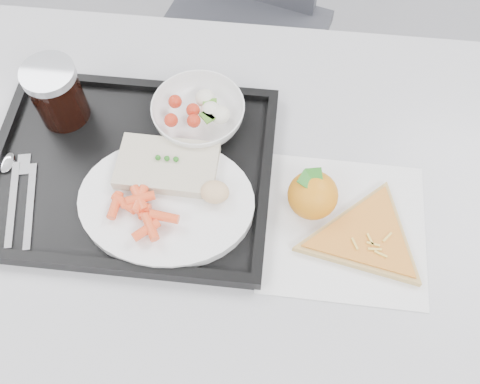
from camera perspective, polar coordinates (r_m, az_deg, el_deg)
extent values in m
cube|color=#B3B3B6|center=(0.86, -3.43, -1.98)|extent=(1.20, 0.80, 0.03)
cylinder|color=#47474C|center=(1.48, -21.94, 5.30)|extent=(0.04, 0.04, 0.72)
cylinder|color=#47474C|center=(1.42, 21.61, 1.52)|extent=(0.04, 0.04, 0.72)
cube|color=#323339|center=(1.45, -0.69, 15.00)|extent=(0.52, 0.52, 0.04)
cylinder|color=#47474C|center=(1.55, -8.00, 4.51)|extent=(0.03, 0.03, 0.43)
cylinder|color=#47474C|center=(1.52, 5.42, 3.34)|extent=(0.03, 0.03, 0.43)
cylinder|color=#47474C|center=(1.76, -5.94, 14.31)|extent=(0.03, 0.03, 0.43)
cylinder|color=#47474C|center=(1.74, 6.15, 13.39)|extent=(0.03, 0.03, 0.43)
cube|color=black|center=(0.88, -11.50, 2.20)|extent=(0.45, 0.35, 0.01)
cube|color=black|center=(0.96, -9.64, 11.16)|extent=(0.45, 0.02, 0.01)
cube|color=black|center=(0.80, -14.06, -7.57)|extent=(0.45, 0.02, 0.01)
cube|color=black|center=(0.84, 2.75, 1.38)|extent=(0.02, 0.32, 0.01)
cylinder|color=white|center=(0.82, -7.83, -1.06)|extent=(0.27, 0.27, 0.02)
cube|color=beige|center=(0.84, -7.76, 2.80)|extent=(0.16, 0.10, 0.02)
sphere|color=#236B1C|center=(0.83, -8.75, 3.65)|extent=(0.01, 0.01, 0.01)
sphere|color=#236B1C|center=(0.83, -7.81, 3.57)|extent=(0.01, 0.01, 0.01)
sphere|color=#236B1C|center=(0.82, -6.85, 3.49)|extent=(0.01, 0.01, 0.01)
ellipsoid|color=#DAAC80|center=(0.80, -2.71, 0.00)|extent=(0.05, 0.05, 0.03)
imported|color=white|center=(0.89, -4.43, 8.27)|extent=(0.15, 0.15, 0.05)
cylinder|color=black|center=(0.93, -18.86, 9.71)|extent=(0.08, 0.08, 0.10)
cylinder|color=#A5A8AD|center=(0.89, -19.83, 11.76)|extent=(0.09, 0.09, 0.01)
cube|color=silver|center=(0.89, -23.09, -1.15)|extent=(0.04, 0.15, 0.00)
ellipsoid|color=silver|center=(0.94, -23.65, 2.92)|extent=(0.03, 0.04, 0.01)
cube|color=silver|center=(0.88, -21.47, -1.33)|extent=(0.04, 0.15, 0.00)
cube|color=silver|center=(0.93, -22.06, 2.73)|extent=(0.03, 0.04, 0.00)
cube|color=silver|center=(0.84, 10.92, -3.72)|extent=(0.25, 0.24, 0.00)
ellipsoid|color=#FF5E07|center=(0.82, 7.77, -0.33)|extent=(0.09, 0.09, 0.07)
cube|color=#236B1C|center=(0.79, 8.02, 0.69)|extent=(0.03, 0.05, 0.02)
cube|color=#236B1C|center=(0.79, 8.02, 0.69)|extent=(0.06, 0.04, 0.02)
cylinder|color=tan|center=(0.83, 13.31, -4.76)|extent=(0.28, 0.28, 0.01)
cylinder|color=#B44716|center=(0.82, 13.43, -4.53)|extent=(0.25, 0.25, 0.00)
cube|color=#EABC47|center=(0.82, 15.43, -4.67)|extent=(0.02, 0.02, 0.00)
cube|color=#EABC47|center=(0.81, 14.02, -5.42)|extent=(0.02, 0.01, 0.00)
cube|color=#EABC47|center=(0.81, 12.13, -5.43)|extent=(0.01, 0.02, 0.00)
cube|color=#EABC47|center=(0.81, 14.17, -5.94)|extent=(0.02, 0.00, 0.00)
cube|color=#EABC47|center=(0.82, 13.71, -4.94)|extent=(0.01, 0.02, 0.00)
cube|color=#EABC47|center=(0.81, 14.79, -6.42)|extent=(0.02, 0.01, 0.00)
cylinder|color=#FD5427|center=(0.80, -10.56, -0.65)|extent=(0.04, 0.03, 0.01)
cylinder|color=#FD5427|center=(0.81, -12.20, -1.17)|extent=(0.04, 0.03, 0.01)
cylinder|color=#FD5427|center=(0.78, -9.99, -4.01)|extent=(0.04, 0.04, 0.01)
cylinder|color=#FD5427|center=(0.81, -13.18, -1.40)|extent=(0.02, 0.04, 0.01)
cylinder|color=#FD5427|center=(0.80, -11.00, -1.51)|extent=(0.04, 0.02, 0.01)
cylinder|color=#FD5427|center=(0.78, -9.55, -3.70)|extent=(0.03, 0.04, 0.01)
cylinder|color=#FD5427|center=(0.80, -10.64, -0.74)|extent=(0.02, 0.04, 0.01)
cylinder|color=#FD5427|center=(0.81, -10.62, -1.40)|extent=(0.03, 0.04, 0.01)
cylinder|color=#FD5427|center=(0.80, -10.69, -0.69)|extent=(0.03, 0.04, 0.01)
cylinder|color=#FD5427|center=(0.78, -8.06, -2.63)|extent=(0.04, 0.02, 0.01)
sphere|color=red|center=(0.88, -5.03, 8.70)|extent=(0.02, 0.02, 0.02)
sphere|color=red|center=(0.89, -6.94, 9.56)|extent=(0.02, 0.02, 0.02)
sphere|color=red|center=(0.87, -7.37, 7.61)|extent=(0.02, 0.02, 0.02)
sphere|color=red|center=(0.87, -4.95, 7.58)|extent=(0.02, 0.02, 0.02)
ellipsoid|color=silver|center=(0.87, -2.14, 8.24)|extent=(0.03, 0.03, 0.03)
ellipsoid|color=silver|center=(0.90, -3.74, 9.96)|extent=(0.03, 0.03, 0.03)
ellipsoid|color=silver|center=(0.88, -3.14, 8.67)|extent=(0.03, 0.03, 0.03)
cube|color=#488123|center=(0.88, -3.23, 9.29)|extent=(0.03, 0.03, 0.00)
cube|color=#488123|center=(0.87, -3.01, 8.47)|extent=(0.03, 0.03, 0.00)
cube|color=#488123|center=(0.87, -3.35, 8.13)|extent=(0.03, 0.03, 0.00)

